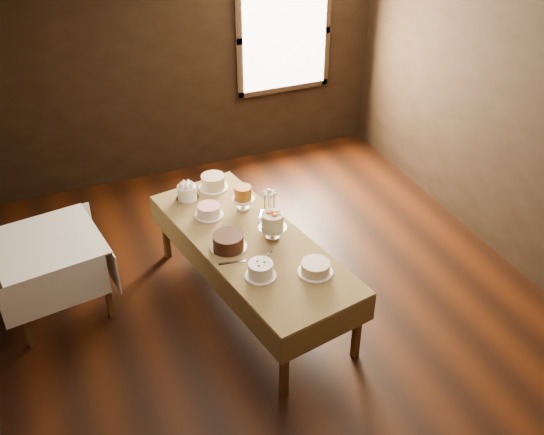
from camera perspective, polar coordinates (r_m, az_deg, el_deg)
The scene contains 21 objects.
floor at distance 5.95m, azimuth 0.74°, elevation -8.61°, with size 5.00×6.00×0.01m, color black.
ceiling at distance 4.54m, azimuth 1.02°, elevation 18.34°, with size 5.00×6.00×0.01m, color beige.
wall_back at distance 7.69m, azimuth -8.23°, elevation 13.70°, with size 5.00×0.02×2.80m, color black.
wall_right at distance 6.40m, azimuth 22.07°, elevation 7.21°, with size 0.02×6.00×2.80m, color black.
window at distance 7.97m, azimuth 1.16°, elevation 16.28°, with size 1.10×0.05×1.30m, color #FFEABF.
display_table at distance 5.64m, azimuth -1.94°, elevation -2.49°, with size 1.35×2.48×0.73m.
side_table at distance 5.91m, azimuth -19.83°, elevation -2.79°, with size 1.04×1.04×0.77m.
cake_meringue at distance 6.20m, azimuth -7.78°, elevation 2.25°, with size 0.25×0.25×0.14m.
cake_speckled at distance 6.35m, azimuth -5.41°, elevation 3.25°, with size 0.32×0.32×0.14m.
cake_lattice at distance 5.93m, azimuth -5.80°, elevation 0.57°, with size 0.28×0.28×0.10m.
cake_caramel at distance 5.98m, azimuth -2.66°, elevation 1.71°, with size 0.22×0.22×0.25m.
cake_chocolate at distance 5.49m, azimuth -4.02°, elevation -2.21°, with size 0.37×0.37×0.13m.
cake_flowers at distance 5.57m, azimuth 0.05°, elevation -0.86°, with size 0.28×0.28×0.26m.
cake_swirl at distance 5.16m, azimuth -1.05°, elevation -4.84°, with size 0.29×0.29×0.14m.
cake_cream at distance 5.22m, azimuth 3.99°, elevation -4.63°, with size 0.34×0.34×0.10m.
cake_server_a at distance 5.44m, azimuth -0.38°, elevation -3.31°, with size 0.24×0.03×0.01m, color silver.
cake_server_c at distance 5.78m, azimuth -4.01°, elevation -0.87°, with size 0.24×0.03×0.01m, color silver.
cake_server_d at distance 5.95m, azimuth -0.97°, elevation 0.36°, with size 0.24×0.03×0.01m, color silver.
cake_server_e at distance 5.35m, azimuth -3.18°, elevation -4.05°, with size 0.24×0.03×0.01m, color silver.
flower_vase at distance 5.80m, azimuth -0.25°, elevation 0.14°, with size 0.13×0.13×0.14m, color #2D2823.
flower_bouquet at distance 5.70m, azimuth -0.25°, elevation 1.70°, with size 0.14×0.14×0.20m, color white, non-canonical shape.
Camera 1 is at (-1.74, -4.01, 4.03)m, focal length 41.16 mm.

